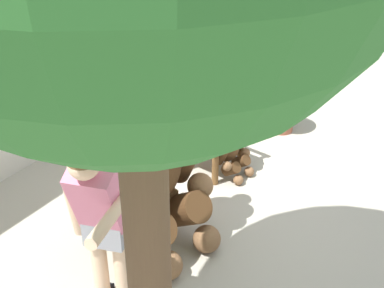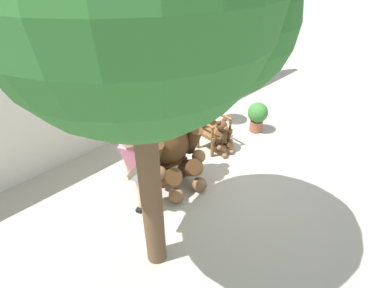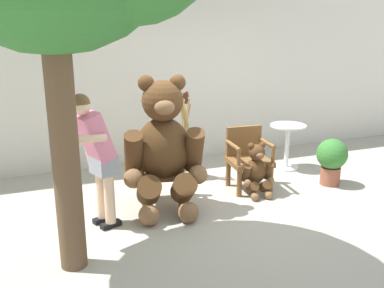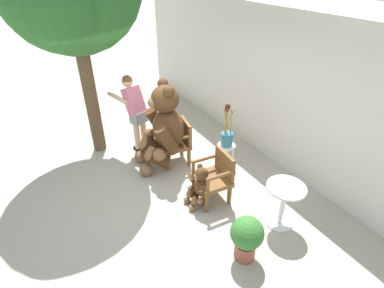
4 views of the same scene
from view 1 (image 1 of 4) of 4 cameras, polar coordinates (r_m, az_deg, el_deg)
name	(u,v)px [view 1 (image 1 of 4)]	position (r m, az deg, el deg)	size (l,w,h in m)	color
ground_plane	(231,218)	(5.20, 4.17, -7.84)	(60.00, 60.00, 0.00)	#A8A091
back_wall	(39,30)	(5.93, -16.04, 11.57)	(10.00, 0.16, 2.80)	beige
wooden_chair_left	(131,186)	(4.83, -6.53, -4.51)	(0.65, 0.61, 0.86)	brown
wooden_chair_right	(208,129)	(5.69, 1.75, 1.61)	(0.60, 0.56, 0.86)	brown
teddy_bear_large	(151,163)	(4.46, -4.39, -2.06)	(1.04, 1.03, 1.68)	#4C3019
teddy_bear_small	(230,145)	(5.61, 4.10, -0.14)	(0.44, 0.43, 0.73)	#4C3019
person_visitor	(100,216)	(3.78, -9.78, -7.53)	(0.69, 0.64, 1.56)	black
white_stool	(116,145)	(5.67, -8.06, -0.09)	(0.34, 0.34, 0.46)	white
brush_bucket	(114,119)	(5.52, -8.28, 2.68)	(0.22, 0.22, 0.86)	teal
round_side_table	(216,86)	(6.70, 2.53, 6.15)	(0.56, 0.56, 0.72)	silver
potted_plant	(284,101)	(6.52, 9.76, 4.52)	(0.44, 0.44, 0.68)	brown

